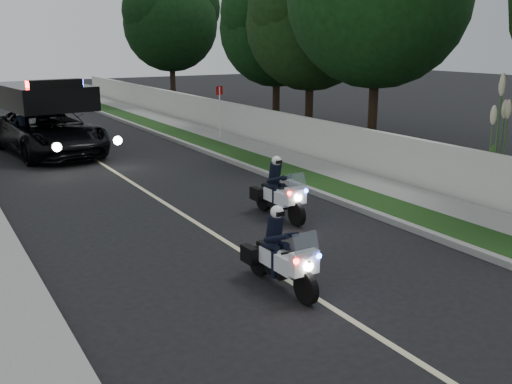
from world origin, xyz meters
The scene contains 17 objects.
ground centered at (0.00, 0.00, 0.00)m, with size 120.00×120.00×0.00m, color black.
curb_right centered at (4.10, 10.00, 0.07)m, with size 0.20×60.00×0.15m, color gray.
grass_verge centered at (4.80, 10.00, 0.08)m, with size 1.20×60.00×0.16m, color #193814.
sidewalk_right centered at (6.10, 10.00, 0.08)m, with size 1.40×60.00×0.16m, color gray.
property_wall centered at (7.10, 10.00, 0.75)m, with size 0.22×60.00×1.50m, color beige.
lane_marking centered at (0.00, 10.00, 0.00)m, with size 0.12×50.00×0.01m, color #BFB78C.
police_moto_left centered at (-0.31, 0.71, 0.00)m, with size 0.63×1.79×1.52m, color silver, non-canonical shape.
police_moto_right centered at (1.98, 4.35, 0.00)m, with size 0.64×1.84×1.56m, color white, non-canonical shape.
police_suv centered at (-1.20, 15.93, 0.00)m, with size 2.99×6.45×3.14m, color black.
bicycle centered at (-2.17, 15.63, 0.00)m, with size 0.63×1.80×0.94m, color black.
cyclist centered at (-2.17, 15.63, 0.00)m, with size 0.62×0.41×1.72m, color black.
sign_post centered at (6.00, 15.50, 0.00)m, with size 0.38×0.38×2.44m, color #AB0C1C, non-canonical shape.
pampas_far centered at (7.60, 2.57, 0.00)m, with size 1.30×1.30×3.73m, color beige, non-canonical shape.
tree_right_b centered at (9.89, 9.95, 0.00)m, with size 6.90×6.90×11.51m, color #164115, non-canonical shape.
tree_right_c centered at (10.19, 17.51, 0.00)m, with size 5.65×5.65×9.41m, color #113511, non-canonical shape.
tree_right_d centered at (9.98, 14.36, 0.00)m, with size 5.78×5.78×9.63m, color #1A3B13, non-canonical shape.
tree_right_e centered at (9.72, 29.80, 0.00)m, with size 6.19×6.19×10.31m, color black, non-canonical shape.
Camera 1 is at (-5.59, -7.45, 4.34)m, focal length 40.97 mm.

